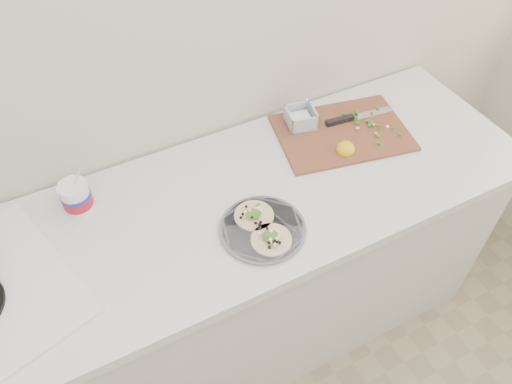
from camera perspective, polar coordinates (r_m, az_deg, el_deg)
name	(u,v)px	position (r m, az deg, el deg)	size (l,w,h in m)	color
counter	(185,298)	(1.90, -8.10, -11.91)	(2.44, 0.66, 0.90)	silver
taco_plate	(262,227)	(1.48, 0.74, -4.05)	(0.26, 0.26, 0.04)	#5F5D64
tub	(76,195)	(1.59, -19.85, -0.32)	(0.09, 0.09, 0.21)	white
cutboard	(339,128)	(1.82, 9.48, 7.18)	(0.51, 0.40, 0.07)	brown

